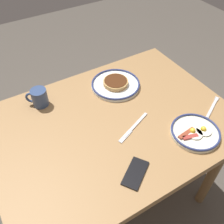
% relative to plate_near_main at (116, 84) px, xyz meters
% --- Properties ---
extents(ground_plane, '(6.00, 6.00, 0.00)m').
position_rel_plate_near_main_xyz_m(ground_plane, '(0.15, 0.22, -0.77)').
color(ground_plane, '#4F4840').
extents(dining_table, '(1.19, 0.87, 0.76)m').
position_rel_plate_near_main_xyz_m(dining_table, '(0.15, 0.22, -0.11)').
color(dining_table, '#9C7346').
rests_on(dining_table, ground_plane).
extents(plate_near_main, '(0.27, 0.27, 0.04)m').
position_rel_plate_near_main_xyz_m(plate_near_main, '(0.00, 0.00, 0.00)').
color(plate_near_main, white).
rests_on(plate_near_main, dining_table).
extents(plate_center_pancakes, '(0.23, 0.23, 0.04)m').
position_rel_plate_near_main_xyz_m(plate_center_pancakes, '(-0.14, 0.49, -0.00)').
color(plate_center_pancakes, silver).
rests_on(plate_center_pancakes, dining_table).
extents(coffee_mug, '(0.11, 0.08, 0.09)m').
position_rel_plate_near_main_xyz_m(coffee_mug, '(0.42, -0.07, 0.03)').
color(coffee_mug, '#334772').
rests_on(coffee_mug, dining_table).
extents(cell_phone, '(0.16, 0.14, 0.01)m').
position_rel_plate_near_main_xyz_m(cell_phone, '(0.22, 0.52, -0.01)').
color(cell_phone, black).
rests_on(cell_phone, dining_table).
extents(fork_near, '(0.17, 0.10, 0.01)m').
position_rel_plate_near_main_xyz_m(fork_near, '(-0.34, 0.40, -0.01)').
color(fork_near, silver).
rests_on(fork_near, dining_table).
extents(butter_knife, '(0.22, 0.10, 0.01)m').
position_rel_plate_near_main_xyz_m(butter_knife, '(0.09, 0.31, -0.01)').
color(butter_knife, silver).
rests_on(butter_knife, dining_table).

